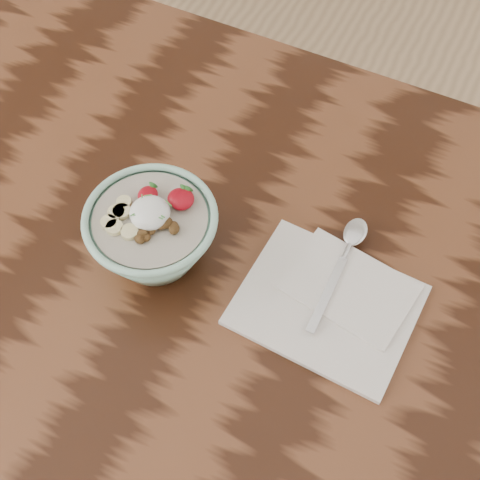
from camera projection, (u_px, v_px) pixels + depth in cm
name	position (u px, v px, depth cm)	size (l,w,h in cm)	color
table	(206.00, 274.00, 107.28)	(160.00, 90.00, 75.00)	black
breakfast_bowl	(153.00, 233.00, 92.87)	(18.49, 18.49, 12.53)	#9ED5BD
napkin	(331.00, 301.00, 93.53)	(24.84, 21.17, 1.47)	white
spoon	(349.00, 247.00, 96.82)	(3.44, 20.28, 1.06)	silver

